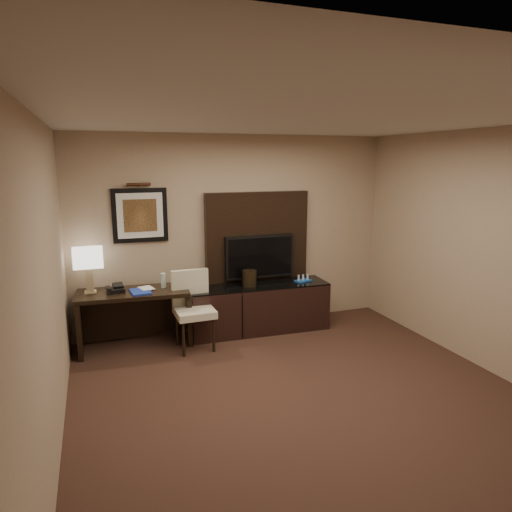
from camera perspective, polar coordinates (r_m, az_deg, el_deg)
name	(u,v)px	position (r m, az deg, el deg)	size (l,w,h in m)	color
floor	(314,410)	(4.66, 7.22, -18.55)	(4.50, 5.00, 0.01)	#372018
ceiling	(322,117)	(4.04, 8.25, 16.77)	(4.50, 5.00, 0.01)	silver
wall_back	(236,233)	(6.42, -2.56, 2.92)	(4.50, 0.01, 2.70)	tan
wall_left	(44,298)	(3.72, -24.94, -4.79)	(0.01, 5.00, 2.70)	tan
wall_right	(507,256)	(5.53, 28.89, 0.00)	(0.01, 5.00, 2.70)	tan
desk	(135,319)	(6.06, -14.94, -7.60)	(1.38, 0.59, 0.74)	black
credenza	(259,308)	(6.41, 0.34, -6.46)	(1.93, 0.54, 0.67)	black
tv_wall_panel	(257,238)	(6.47, 0.14, 2.28)	(1.50, 0.12, 1.30)	black
tv	(260,256)	(6.43, 0.44, -0.05)	(1.00, 0.08, 0.60)	black
artwork	(140,215)	(6.11, -14.30, 4.95)	(0.70, 0.04, 0.70)	black
picture_light	(139,184)	(6.04, -14.46, 8.68)	(0.04, 0.04, 0.30)	#3E2113
desk_chair	(194,311)	(5.80, -7.70, -6.87)	(0.47, 0.55, 0.99)	beige
table_lamp	(89,268)	(5.97, -20.19, -1.42)	(0.38, 0.22, 0.63)	tan
desk_phone	(116,288)	(5.94, -17.13, -3.89)	(0.20, 0.18, 0.10)	black
blue_folder	(140,292)	(5.87, -14.26, -4.33)	(0.23, 0.31, 0.02)	#18319E
book	(140,282)	(5.93, -14.32, -3.18)	(0.16, 0.02, 0.22)	#B0A38A
water_bottle	(163,280)	(6.00, -11.51, -3.01)	(0.06, 0.06, 0.19)	silver
ice_bucket	(249,278)	(6.22, -0.83, -2.79)	(0.20, 0.20, 0.22)	black
minibar_tray	(303,278)	(6.50, 5.90, -2.81)	(0.23, 0.14, 0.08)	blue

